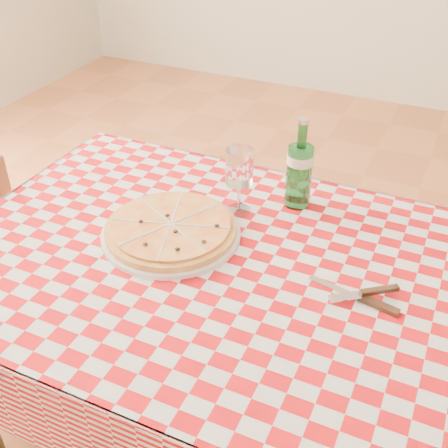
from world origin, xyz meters
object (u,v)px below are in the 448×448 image
Objects in this scene: dining_table at (221,293)px; water_bottle at (300,163)px; pizza_plate at (171,228)px; wine_glass at (239,181)px.

dining_table is 0.38m from water_bottle.
dining_table is 0.20m from pizza_plate.
water_bottle is at bearing 48.52° from pizza_plate.
water_bottle reaches higher than pizza_plate.
water_bottle is at bearing 75.28° from dining_table.
water_bottle reaches higher than wine_glass.
dining_table is at bearing -77.55° from wine_glass.
pizza_plate is at bearing -131.48° from water_bottle.
water_bottle is (0.08, 0.30, 0.22)m from dining_table.
wine_glass is (-0.05, 0.21, 0.19)m from dining_table.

